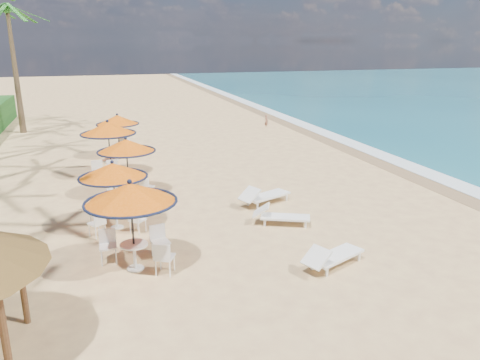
# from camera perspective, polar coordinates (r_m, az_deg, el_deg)

# --- Properties ---
(ground) EXTENTS (160.00, 160.00, 0.00)m
(ground) POSITION_cam_1_polar(r_m,az_deg,el_deg) (14.58, 7.45, -8.26)
(ground) COLOR tan
(ground) RESTS_ON ground
(foam_strip) EXTENTS (1.20, 140.00, 0.04)m
(foam_strip) POSITION_cam_1_polar(r_m,az_deg,el_deg) (27.28, 16.64, 2.98)
(foam_strip) COLOR white
(foam_strip) RESTS_ON ground
(wetsand_band) EXTENTS (1.40, 140.00, 0.02)m
(wetsand_band) POSITION_cam_1_polar(r_m,az_deg,el_deg) (26.79, 15.03, 2.87)
(wetsand_band) COLOR olive
(wetsand_band) RESTS_ON ground
(station_0) EXTENTS (2.50, 2.50, 2.61)m
(station_0) POSITION_cam_1_polar(r_m,az_deg,el_deg) (12.87, -12.95, -2.83)
(station_0) COLOR black
(station_0) RESTS_ON ground
(station_1) EXTENTS (2.27, 2.27, 2.37)m
(station_1) POSITION_cam_1_polar(r_m,az_deg,el_deg) (15.94, -15.30, 0.10)
(station_1) COLOR black
(station_1) RESTS_ON ground
(station_2) EXTENTS (2.34, 2.40, 2.44)m
(station_2) POSITION_cam_1_polar(r_m,az_deg,el_deg) (19.34, -13.67, 3.24)
(station_2) COLOR black
(station_2) RESTS_ON ground
(station_3) EXTENTS (2.54, 2.54, 2.65)m
(station_3) POSITION_cam_1_polar(r_m,az_deg,el_deg) (22.44, -15.84, 5.28)
(station_3) COLOR black
(station_3) RESTS_ON ground
(station_4) EXTENTS (2.29, 2.34, 2.39)m
(station_4) POSITION_cam_1_polar(r_m,az_deg,el_deg) (26.22, -14.55, 6.51)
(station_4) COLOR black
(station_4) RESTS_ON ground
(lounger_near) EXTENTS (2.14, 1.41, 0.74)m
(lounger_near) POSITION_cam_1_polar(r_m,az_deg,el_deg) (13.43, 11.12, -9.08)
(lounger_near) COLOR white
(lounger_near) RESTS_ON ground
(lounger_mid) EXTENTS (2.04, 1.37, 0.70)m
(lounger_mid) POSITION_cam_1_polar(r_m,az_deg,el_deg) (16.20, 4.83, -4.32)
(lounger_mid) COLOR white
(lounger_mid) RESTS_ON ground
(lounger_far) EXTENTS (2.29, 1.48, 0.79)m
(lounger_far) POSITION_cam_1_polar(r_m,az_deg,el_deg) (18.09, 2.85, -1.88)
(lounger_far) COLOR white
(lounger_far) RESTS_ON ground
(palm_6) EXTENTS (5.00, 5.00, 8.35)m
(palm_6) POSITION_cam_1_polar(r_m,az_deg,el_deg) (35.41, -26.43, 17.40)
(palm_6) COLOR brown
(palm_6) RESTS_ON ground
(person) EXTENTS (0.33, 0.39, 0.92)m
(person) POSITION_cam_1_polar(r_m,az_deg,el_deg) (34.86, 3.22, 7.26)
(person) COLOR #945F4B
(person) RESTS_ON ground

